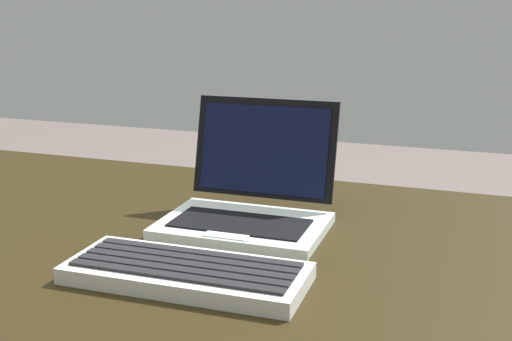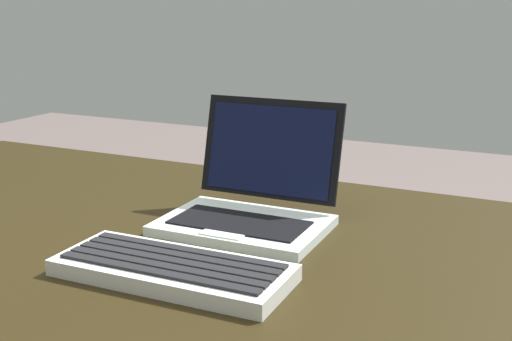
{
  "view_description": "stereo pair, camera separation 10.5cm",
  "coord_description": "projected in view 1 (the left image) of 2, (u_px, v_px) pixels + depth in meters",
  "views": [
    {
      "loc": [
        0.46,
        -0.91,
        1.07
      ],
      "look_at": [
        0.12,
        0.05,
        0.81
      ],
      "focal_mm": 45.87,
      "sensor_mm": 36.0,
      "label": 1
    },
    {
      "loc": [
        0.56,
        -0.87,
        1.07
      ],
      "look_at": [
        0.12,
        0.05,
        0.81
      ],
      "focal_mm": 45.87,
      "sensor_mm": 36.0,
      "label": 2
    }
  ],
  "objects": [
    {
      "name": "external_keyboard",
      "position": [
        187.0,
        272.0,
        0.88
      ],
      "size": [
        0.33,
        0.14,
        0.03
      ],
      "color": "silver",
      "rests_on": "desk"
    },
    {
      "name": "laptop_front",
      "position": [
        250.0,
        201.0,
        1.1
      ],
      "size": [
        0.27,
        0.24,
        0.2
      ],
      "color": "silver",
      "rests_on": "desk"
    },
    {
      "name": "desk",
      "position": [
        178.0,
        275.0,
        1.09
      ],
      "size": [
        1.62,
        0.8,
        0.7
      ],
      "color": "black",
      "rests_on": "ground"
    }
  ]
}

